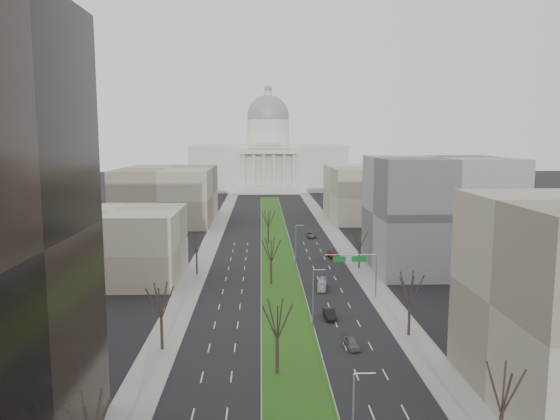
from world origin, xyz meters
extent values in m
plane|color=black|center=(0.00, 120.00, 0.00)|extent=(600.00, 600.00, 0.00)
cube|color=#999993|center=(0.00, 119.00, 0.07)|extent=(8.00, 222.00, 0.15)
cube|color=#194412|center=(0.00, 119.00, 0.17)|extent=(7.70, 221.70, 0.06)
cube|color=gray|center=(-17.50, 95.00, 0.07)|extent=(5.00, 330.00, 0.15)
cube|color=gray|center=(17.50, 95.00, 0.07)|extent=(5.00, 330.00, 0.15)
cube|color=beige|center=(0.00, 270.00, 12.00)|extent=(80.00, 40.00, 24.00)
cube|color=beige|center=(0.00, 247.00, 2.00)|extent=(30.00, 6.00, 4.00)
cube|color=beige|center=(0.00, 247.00, 21.00)|extent=(28.00, 5.00, 2.50)
cube|color=beige|center=(0.00, 247.00, 23.00)|extent=(20.00, 5.00, 1.80)
cube|color=beige|center=(0.00, 247.00, 24.60)|extent=(12.00, 5.00, 1.60)
cylinder|color=beige|center=(0.00, 270.00, 30.00)|extent=(22.00, 22.00, 14.00)
sphere|color=gray|center=(0.00, 270.00, 39.00)|extent=(22.00, 22.00, 22.00)
cylinder|color=beige|center=(0.00, 270.00, 50.00)|extent=(4.00, 4.00, 4.00)
sphere|color=gray|center=(0.00, 270.00, 53.00)|extent=(4.00, 4.00, 4.00)
cylinder|color=beige|center=(-12.50, 247.00, 12.00)|extent=(2.00, 2.00, 16.00)
cylinder|color=beige|center=(-7.50, 247.00, 12.00)|extent=(2.00, 2.00, 16.00)
cylinder|color=beige|center=(-2.50, 247.00, 12.00)|extent=(2.00, 2.00, 16.00)
cylinder|color=beige|center=(2.50, 247.00, 12.00)|extent=(2.00, 2.00, 16.00)
cylinder|color=beige|center=(7.50, 247.00, 12.00)|extent=(2.00, 2.00, 16.00)
cylinder|color=beige|center=(12.50, 247.00, 12.00)|extent=(2.00, 2.00, 16.00)
cube|color=tan|center=(-33.00, 85.00, 7.00)|extent=(26.00, 22.00, 14.00)
cube|color=#5B5D60|center=(34.00, 92.00, 12.00)|extent=(28.00, 26.00, 24.00)
cube|color=gray|center=(-35.00, 160.00, 9.00)|extent=(30.00, 40.00, 18.00)
cube|color=tan|center=(35.00, 165.00, 9.00)|extent=(30.00, 40.00, 18.00)
cylinder|color=black|center=(-17.20, 48.00, 2.16)|extent=(0.40, 0.40, 4.32)
cylinder|color=black|center=(-17.20, 88.00, 2.11)|extent=(0.40, 0.40, 4.22)
cylinder|color=black|center=(17.20, 52.00, 2.21)|extent=(0.40, 0.40, 4.42)
cylinder|color=black|center=(17.20, 92.00, 2.02)|extent=(0.40, 0.40, 4.03)
cylinder|color=black|center=(-2.00, 40.00, 2.16)|extent=(0.40, 0.40, 4.32)
cylinder|color=black|center=(-2.00, 80.00, 2.16)|extent=(0.40, 0.40, 4.32)
cylinder|color=black|center=(-2.00, 120.00, 2.16)|extent=(0.40, 0.40, 4.32)
cylinder|color=gray|center=(4.60, 20.00, 9.10)|extent=(1.80, 0.12, 0.12)
cylinder|color=gray|center=(3.70, 55.00, 4.50)|extent=(0.20, 0.20, 9.00)
cylinder|color=gray|center=(4.60, 55.00, 9.10)|extent=(1.80, 0.12, 0.12)
cylinder|color=gray|center=(3.70, 95.00, 4.50)|extent=(0.20, 0.20, 9.00)
cylinder|color=gray|center=(4.60, 95.00, 9.10)|extent=(1.80, 0.12, 0.12)
cylinder|color=gray|center=(16.20, 70.00, 4.00)|extent=(0.24, 0.24, 8.00)
cylinder|color=gray|center=(11.70, 70.00, 8.00)|extent=(9.00, 0.18, 0.18)
cube|color=#0C591E|center=(13.20, 70.08, 7.20)|extent=(2.60, 0.08, 1.00)
cube|color=#0C591E|center=(9.70, 70.08, 7.20)|extent=(2.20, 0.08, 1.00)
imported|color=#56575F|center=(8.35, 47.86, 0.68)|extent=(2.02, 4.16, 1.37)
imported|color=black|center=(6.81, 60.05, 0.75)|extent=(1.73, 4.58, 1.49)
imported|color=#640D11|center=(12.88, 103.10, 0.67)|extent=(2.45, 4.81, 1.34)
imported|color=#484C50|center=(10.29, 129.36, 0.69)|extent=(2.32, 5.01, 1.39)
imported|color=beige|center=(7.51, 76.72, 0.90)|extent=(2.48, 6.64, 1.81)
camera|label=1|loc=(-3.84, -22.33, 28.45)|focal=35.00mm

